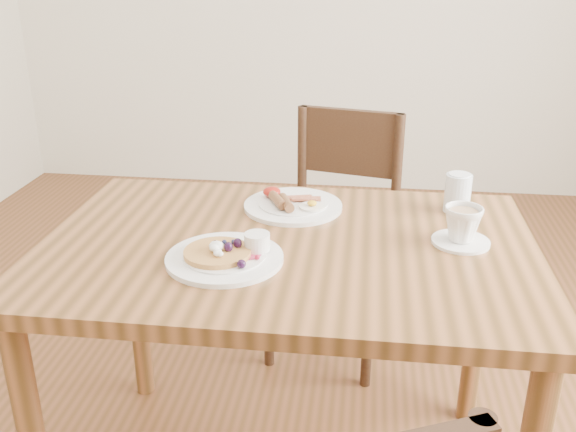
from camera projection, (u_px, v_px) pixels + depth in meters
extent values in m
cube|color=brown|center=(288.00, 250.00, 1.56)|extent=(1.20, 0.80, 0.04)
cylinder|color=brown|center=(477.00, 323.00, 1.96)|extent=(0.06, 0.06, 0.71)
cylinder|color=brown|center=(137.00, 300.00, 2.08)|extent=(0.06, 0.06, 0.71)
cube|color=#352413|center=(333.00, 240.00, 2.29)|extent=(0.50, 0.50, 0.04)
cylinder|color=#352413|center=(269.00, 313.00, 2.28)|extent=(0.04, 0.04, 0.43)
cylinder|color=#352413|center=(368.00, 332.00, 2.16)|extent=(0.04, 0.04, 0.43)
cylinder|color=#352413|center=(301.00, 269.00, 2.59)|extent=(0.04, 0.04, 0.43)
cylinder|color=#352413|center=(389.00, 283.00, 2.48)|extent=(0.04, 0.04, 0.43)
cylinder|color=#352413|center=(397.00, 173.00, 2.30)|extent=(0.04, 0.04, 0.43)
cylinder|color=#352413|center=(302.00, 163.00, 2.42)|extent=(0.04, 0.04, 0.43)
cube|color=#352413|center=(350.00, 142.00, 2.33)|extent=(0.38, 0.11, 0.24)
cylinder|color=white|center=(225.00, 258.00, 1.46)|extent=(0.27, 0.27, 0.01)
cylinder|color=white|center=(224.00, 256.00, 1.46)|extent=(0.19, 0.19, 0.01)
cylinder|color=#B22D59|center=(247.00, 253.00, 1.46)|extent=(0.07, 0.07, 0.00)
cylinder|color=#C68C47|center=(217.00, 253.00, 1.46)|extent=(0.15, 0.15, 0.01)
ellipsoid|color=white|center=(214.00, 247.00, 1.44)|extent=(0.03, 0.03, 0.02)
ellipsoid|color=white|center=(218.00, 253.00, 1.42)|extent=(0.02, 0.02, 0.01)
cylinder|color=white|center=(257.00, 242.00, 1.48)|extent=(0.06, 0.06, 0.04)
cylinder|color=#591E07|center=(257.00, 235.00, 1.47)|extent=(0.05, 0.05, 0.00)
sphere|color=black|center=(231.00, 245.00, 1.46)|extent=(0.02, 0.02, 0.02)
sphere|color=#1E234C|center=(232.00, 242.00, 1.48)|extent=(0.01, 0.01, 0.01)
sphere|color=#1E234C|center=(223.00, 239.00, 1.50)|extent=(0.01, 0.01, 0.01)
sphere|color=#B21938|center=(216.00, 243.00, 1.47)|extent=(0.02, 0.02, 0.02)
sphere|color=black|center=(211.00, 246.00, 1.45)|extent=(0.02, 0.02, 0.02)
sphere|color=#1E234C|center=(216.00, 252.00, 1.43)|extent=(0.01, 0.01, 0.01)
sphere|color=black|center=(227.00, 247.00, 1.45)|extent=(0.02, 0.02, 0.02)
sphere|color=#1E234C|center=(250.00, 263.00, 1.41)|extent=(0.01, 0.01, 0.01)
sphere|color=#B21938|center=(259.00, 256.00, 1.44)|extent=(0.01, 0.01, 0.01)
sphere|color=black|center=(259.00, 246.00, 1.48)|extent=(0.02, 0.02, 0.02)
cylinder|color=white|center=(293.00, 206.00, 1.76)|extent=(0.27, 0.27, 0.01)
cylinder|color=white|center=(293.00, 204.00, 1.76)|extent=(0.19, 0.19, 0.01)
cylinder|color=brown|center=(278.00, 200.00, 1.74)|extent=(0.06, 0.10, 0.03)
cylinder|color=brown|center=(286.00, 203.00, 1.72)|extent=(0.06, 0.10, 0.03)
cube|color=maroon|center=(298.00, 198.00, 1.78)|extent=(0.08, 0.04, 0.01)
cube|color=maroon|center=(306.00, 199.00, 1.76)|extent=(0.08, 0.03, 0.01)
cylinder|color=white|center=(312.00, 207.00, 1.72)|extent=(0.07, 0.07, 0.00)
ellipsoid|color=yellow|center=(312.00, 203.00, 1.72)|extent=(0.03, 0.03, 0.01)
ellipsoid|color=#A5190F|center=(272.00, 192.00, 1.80)|extent=(0.05, 0.05, 0.03)
cylinder|color=white|center=(461.00, 242.00, 1.55)|extent=(0.14, 0.14, 0.01)
imported|color=white|center=(463.00, 224.00, 1.53)|extent=(0.11, 0.11, 0.09)
cylinder|color=tan|center=(464.00, 212.00, 1.52)|extent=(0.07, 0.07, 0.00)
cylinder|color=silver|center=(458.00, 193.00, 1.72)|extent=(0.07, 0.07, 0.10)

